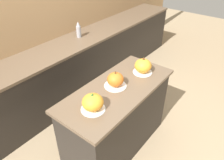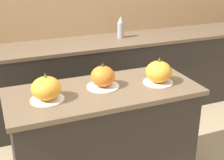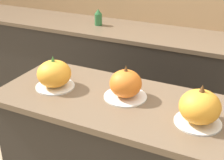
% 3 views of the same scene
% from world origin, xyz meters
% --- Properties ---
extents(ground_plane, '(12.00, 12.00, 0.00)m').
position_xyz_m(ground_plane, '(0.00, 0.00, 0.00)').
color(ground_plane, tan).
extents(wall_back, '(8.00, 0.06, 2.50)m').
position_xyz_m(wall_back, '(0.00, 1.54, 1.25)').
color(wall_back, tan).
rests_on(wall_back, ground_plane).
extents(kitchen_island, '(1.39, 0.61, 0.89)m').
position_xyz_m(kitchen_island, '(0.00, 0.00, 0.45)').
color(kitchen_island, '#2D2823').
rests_on(kitchen_island, ground_plane).
extents(back_counter, '(6.00, 0.60, 0.90)m').
position_xyz_m(back_counter, '(0.00, 1.21, 0.45)').
color(back_counter, '#2D2823').
rests_on(back_counter, ground_plane).
extents(pumpkin_cake_left, '(0.23, 0.23, 0.19)m').
position_xyz_m(pumpkin_cake_left, '(-0.41, -0.02, 0.97)').
color(pumpkin_cake_left, white).
rests_on(pumpkin_cake_left, kitchen_island).
extents(pumpkin_cake_center, '(0.24, 0.24, 0.19)m').
position_xyz_m(pumpkin_cake_center, '(0.01, 0.04, 0.96)').
color(pumpkin_cake_center, white).
rests_on(pumpkin_cake_center, kitchen_island).
extents(pumpkin_cake_right, '(0.22, 0.22, 0.20)m').
position_xyz_m(pumpkin_cake_right, '(0.42, -0.04, 0.97)').
color(pumpkin_cake_right, white).
rests_on(pumpkin_cake_right, kitchen_island).
extents(bottle_tall, '(0.07, 0.07, 0.24)m').
position_xyz_m(bottle_tall, '(0.69, 1.27, 1.02)').
color(bottle_tall, '#99999E').
rests_on(bottle_tall, back_counter).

